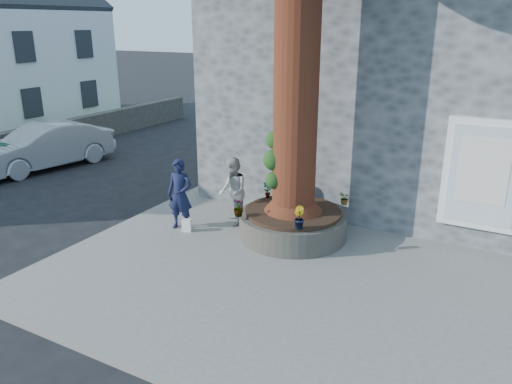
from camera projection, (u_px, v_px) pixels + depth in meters
The scene contains 15 objects.
ground at pixel (211, 271), 9.54m from camera, with size 120.00×120.00×0.00m, color black.
pavement at pixel (304, 264), 9.67m from camera, with size 9.00×8.00×0.12m, color slate.
yellow_line at pixel (126, 224), 11.76m from camera, with size 0.10×30.00×0.01m, color yellow.
stone_shop at pixel (434, 76), 13.36m from camera, with size 10.30×8.30×6.30m.
planter at pixel (293, 223), 10.71m from camera, with size 2.30×2.30×0.60m.
cottage_far at pixel (1, 39), 22.47m from camera, with size 7.30×7.40×8.75m.
man at pixel (180, 195), 10.98m from camera, with size 0.58×0.38×1.58m, color #121734.
woman at pixel (233, 191), 11.24m from camera, with size 0.75×0.59×1.55m, color #B1AEAA.
shopping_bag at pixel (187, 225), 11.00m from camera, with size 0.20×0.12×0.28m, color white.
car_silver at pixel (44, 146), 16.10m from camera, with size 1.53×4.39×1.45m, color #A0A3A8.
a_board_sign at pixel (5, 160), 15.34m from camera, with size 0.55×0.36×1.00m, color #0F3722.
plant_a at pixel (267, 189), 11.30m from camera, with size 0.21×0.14×0.39m, color gray.
plant_b at pixel (299, 218), 9.60m from camera, with size 0.24×0.23×0.44m, color gray.
plant_c at pixel (238, 207), 10.23m from camera, with size 0.21×0.21×0.37m, color gray.
plant_d at pixel (345, 198), 10.88m from camera, with size 0.27×0.24×0.30m, color gray.
Camera 1 is at (4.87, -7.08, 4.50)m, focal length 35.00 mm.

